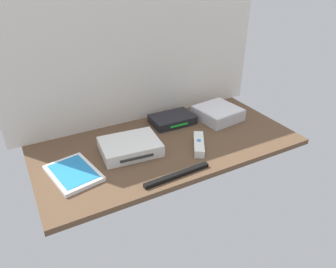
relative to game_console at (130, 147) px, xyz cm
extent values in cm
cube|color=brown|center=(15.11, -1.19, -3.20)|extent=(100.00, 48.00, 2.00)
cube|color=silver|center=(15.11, 23.41, 29.80)|extent=(110.00, 1.20, 64.00)
cube|color=white|center=(0.00, 0.03, 0.00)|extent=(22.46, 17.97, 4.40)
cube|color=#2D2D2D|center=(-0.79, -8.13, 0.00)|extent=(12.00, 1.76, 0.80)
cube|color=silver|center=(44.39, 6.92, 0.30)|extent=(18.84, 18.84, 5.00)
cube|color=silver|center=(44.39, 6.92, 2.95)|extent=(18.08, 18.08, 0.30)
cube|color=white|center=(-21.92, -4.32, -1.50)|extent=(16.89, 21.19, 1.40)
cube|color=#2384CC|center=(-21.92, -4.32, -0.72)|extent=(13.99, 18.12, 0.16)
cube|color=black|center=(24.69, 12.74, -0.50)|extent=(18.20, 12.31, 3.40)
cube|color=#19D833|center=(24.58, 6.54, -0.50)|extent=(8.01, 0.54, 0.60)
cube|color=white|center=(23.67, -9.64, -0.70)|extent=(10.77, 14.51, 3.00)
cylinder|color=#387FDB|center=(23.67, -9.64, 1.00)|extent=(1.40, 1.40, 0.40)
cube|color=black|center=(7.62, -21.34, -1.50)|extent=(24.05, 2.66, 1.40)
camera|label=1|loc=(-34.53, -93.06, 60.96)|focal=33.87mm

